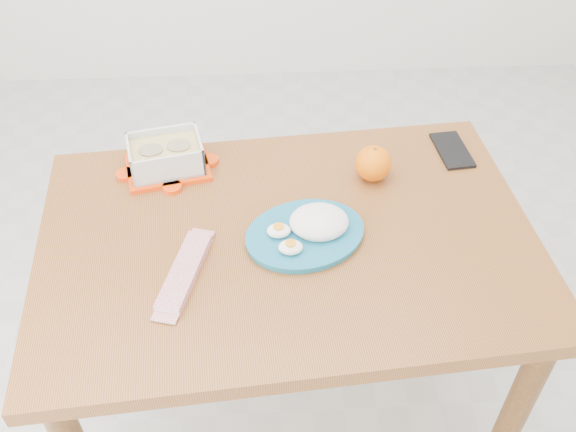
{
  "coord_description": "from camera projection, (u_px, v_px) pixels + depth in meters",
  "views": [
    {
      "loc": [
        0.07,
        -1.19,
        1.76
      ],
      "look_at": [
        0.12,
        -0.19,
        0.81
      ],
      "focal_mm": 40.0,
      "sensor_mm": 36.0,
      "label": 1
    }
  ],
  "objects": [
    {
      "name": "orange_fruit",
      "position": [
        373.0,
        164.0,
        1.54
      ],
      "size": [
        0.09,
        0.09,
        0.09
      ],
      "primitive_type": "sphere",
      "color": "#F56204",
      "rests_on": "dining_table"
    },
    {
      "name": "food_container",
      "position": [
        166.0,
        156.0,
        1.56
      ],
      "size": [
        0.23,
        0.19,
        0.08
      ],
      "rotation": [
        0.0,
        0.0,
        0.21
      ],
      "color": "#FF4007",
      "rests_on": "dining_table"
    },
    {
      "name": "smartphone",
      "position": [
        452.0,
        150.0,
        1.64
      ],
      "size": [
        0.09,
        0.15,
        0.01
      ],
      "primitive_type": "cube",
      "rotation": [
        0.0,
        0.0,
        0.1
      ],
      "color": "black",
      "rests_on": "dining_table"
    },
    {
      "name": "dining_table",
      "position": [
        288.0,
        269.0,
        1.5
      ],
      "size": [
        1.16,
        0.82,
        0.75
      ],
      "rotation": [
        0.0,
        0.0,
        0.08
      ],
      "color": "#99542B",
      "rests_on": "ground"
    },
    {
      "name": "rice_plate",
      "position": [
        310.0,
        228.0,
        1.41
      ],
      "size": [
        0.34,
        0.34,
        0.07
      ],
      "rotation": [
        0.0,
        0.0,
        0.33
      ],
      "color": "#196A8C",
      "rests_on": "dining_table"
    },
    {
      "name": "ground",
      "position": [
        248.0,
        359.0,
        2.07
      ],
      "size": [
        3.5,
        3.5,
        0.0
      ],
      "primitive_type": "plane",
      "color": "#B7B7B2",
      "rests_on": "ground"
    },
    {
      "name": "candy_bar",
      "position": [
        185.0,
        271.0,
        1.33
      ],
      "size": [
        0.11,
        0.22,
        0.02
      ],
      "primitive_type": "cube",
      "rotation": [
        0.0,
        0.0,
        1.3
      ],
      "color": "#AF0925",
      "rests_on": "dining_table"
    }
  ]
}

